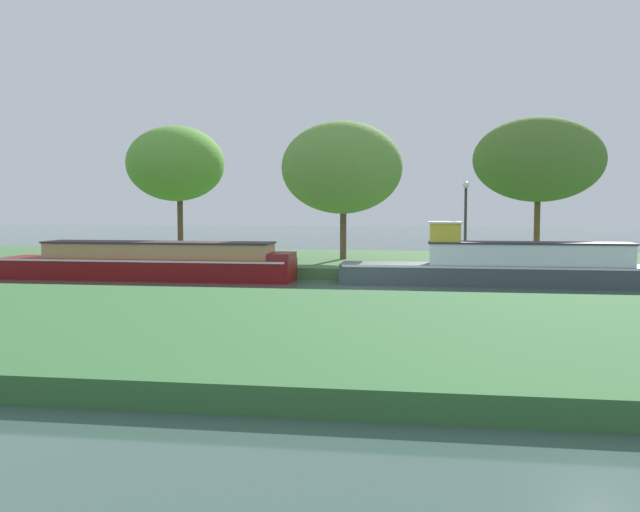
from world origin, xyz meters
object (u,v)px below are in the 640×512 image
at_px(willow_tree_centre, 342,168).
at_px(willow_tree_right, 539,160).
at_px(maroon_narrowboat, 152,262).
at_px(lamp_post, 466,214).
at_px(willow_tree_left, 176,164).
at_px(slate_barge, 511,267).
at_px(mooring_post_near, 563,261).

xyz_separation_m(willow_tree_centre, willow_tree_right, (8.01, 2.49, 0.40)).
height_order(maroon_narrowboat, lamp_post, lamp_post).
bearing_deg(willow_tree_left, slate_barge, -21.90).
bearing_deg(willow_tree_centre, lamp_post, -25.76).
xyz_separation_m(maroon_narrowboat, willow_tree_right, (14.21, 7.06, 3.92)).
xyz_separation_m(willow_tree_right, lamp_post, (-3.22, -4.80, -2.20)).
bearing_deg(maroon_narrowboat, slate_barge, 0.00).
relative_size(willow_tree_centre, mooring_post_near, 8.28).
height_order(willow_tree_left, lamp_post, willow_tree_left).
xyz_separation_m(maroon_narrowboat, willow_tree_centre, (6.21, 4.57, 3.52)).
height_order(slate_barge, maroon_narrowboat, slate_barge).
bearing_deg(willow_tree_right, slate_barge, -104.66).
height_order(willow_tree_left, mooring_post_near, willow_tree_left).
bearing_deg(willow_tree_left, lamp_post, -14.58).
height_order(slate_barge, willow_tree_right, willow_tree_right).
relative_size(slate_barge, maroon_narrowboat, 1.04).
height_order(maroon_narrowboat, mooring_post_near, maroon_narrowboat).
distance_m(maroon_narrowboat, willow_tree_centre, 8.47).
bearing_deg(willow_tree_right, lamp_post, -123.83).
xyz_separation_m(slate_barge, mooring_post_near, (1.89, 1.36, 0.11)).
height_order(lamp_post, mooring_post_near, lamp_post).
relative_size(slate_barge, mooring_post_near, 16.21).
bearing_deg(mooring_post_near, maroon_narrowboat, -174.56).
bearing_deg(lamp_post, mooring_post_near, -15.48).
bearing_deg(lamp_post, willow_tree_centre, 154.24).
relative_size(maroon_narrowboat, willow_tree_centre, 1.88).
relative_size(willow_tree_right, mooring_post_near, 8.76).
bearing_deg(lamp_post, willow_tree_left, 165.42).
bearing_deg(willow_tree_right, maroon_narrowboat, -153.58).
bearing_deg(willow_tree_centre, mooring_post_near, -21.77).
height_order(willow_tree_left, willow_tree_centre, willow_tree_left).
relative_size(willow_tree_left, mooring_post_near, 8.29).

